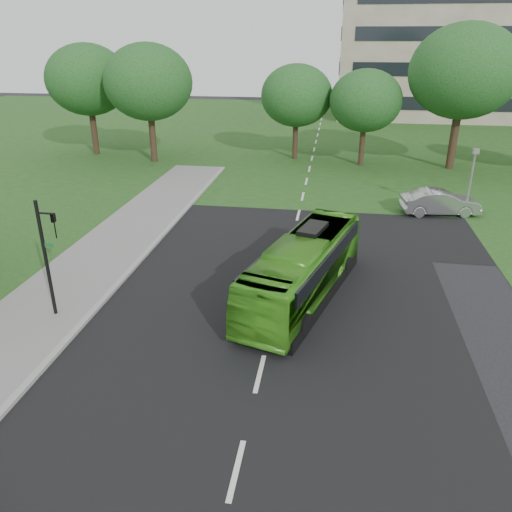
% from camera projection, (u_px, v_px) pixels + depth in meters
% --- Properties ---
extents(ground, '(160.00, 160.00, 0.00)m').
position_uv_depth(ground, '(268.00, 340.00, 18.01)').
color(ground, black).
rests_on(ground, ground).
extents(street_surfaces, '(120.00, 120.00, 0.15)m').
position_uv_depth(street_surfaces, '(302.00, 178.00, 38.64)').
color(street_surfaces, black).
rests_on(street_surfaces, ground).
extents(office_building, '(40.10, 20.10, 25.00)m').
position_uv_depth(office_building, '(495.00, 18.00, 65.95)').
color(office_building, gray).
rests_on(office_building, ground).
extents(tree_park_a, '(7.36, 7.36, 9.77)m').
position_uv_depth(tree_park_a, '(148.00, 82.00, 41.51)').
color(tree_park_a, black).
rests_on(tree_park_a, ground).
extents(tree_park_b, '(6.17, 6.17, 8.09)m').
position_uv_depth(tree_park_b, '(297.00, 96.00, 42.94)').
color(tree_park_b, black).
rests_on(tree_park_b, ground).
extents(tree_park_c, '(5.89, 5.89, 7.82)m').
position_uv_depth(tree_park_c, '(366.00, 101.00, 40.72)').
color(tree_park_c, black).
rests_on(tree_park_c, ground).
extents(tree_park_d, '(8.51, 8.51, 11.26)m').
position_uv_depth(tree_park_d, '(464.00, 72.00, 38.69)').
color(tree_park_d, black).
rests_on(tree_park_d, ground).
extents(tree_park_f, '(7.27, 7.27, 9.70)m').
position_uv_depth(tree_park_f, '(88.00, 80.00, 44.33)').
color(tree_park_f, black).
rests_on(tree_park_f, ground).
extents(bus, '(4.78, 9.71, 2.64)m').
position_uv_depth(bus, '(304.00, 268.00, 20.53)').
color(bus, '#47A521').
rests_on(bus, ground).
extents(sedan, '(4.85, 2.25, 1.54)m').
position_uv_depth(sedan, '(440.00, 202.00, 30.59)').
color(sedan, '#A8A9AD').
rests_on(sedan, ground).
extents(traffic_light, '(0.76, 0.20, 4.74)m').
position_uv_depth(traffic_light, '(48.00, 251.00, 18.40)').
color(traffic_light, black).
rests_on(traffic_light, ground).
extents(camera_pole, '(0.40, 0.36, 4.19)m').
position_uv_depth(camera_pole, '(472.00, 174.00, 29.18)').
color(camera_pole, gray).
rests_on(camera_pole, ground).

